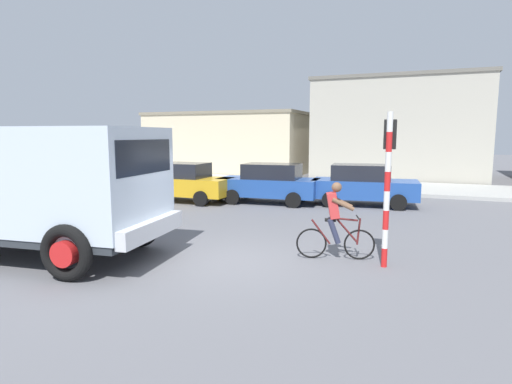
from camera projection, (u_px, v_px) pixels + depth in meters
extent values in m
plane|color=slate|center=(228.00, 262.00, 9.13)|extent=(120.00, 120.00, 0.00)
cube|color=#ADADA8|center=(345.00, 186.00, 22.17)|extent=(80.00, 5.00, 0.16)
cube|color=silver|center=(41.00, 178.00, 9.30)|extent=(5.47, 3.12, 2.20)
cube|color=#2D3338|center=(45.00, 230.00, 9.46)|extent=(5.36, 3.06, 0.16)
cube|color=silver|center=(152.00, 229.00, 8.74)|extent=(0.53, 2.39, 0.36)
cube|color=black|center=(143.00, 157.00, 8.58)|extent=(0.38, 2.12, 0.70)
torus|color=black|center=(139.00, 225.00, 10.28)|extent=(1.12, 0.37, 1.10)
cylinder|color=red|center=(139.00, 225.00, 10.28)|extent=(0.53, 0.36, 0.50)
torus|color=black|center=(66.00, 253.00, 7.83)|extent=(1.12, 0.37, 1.10)
cylinder|color=red|center=(66.00, 253.00, 7.83)|extent=(0.53, 0.36, 0.50)
torus|color=black|center=(30.00, 218.00, 11.11)|extent=(1.12, 0.37, 1.10)
cylinder|color=red|center=(30.00, 218.00, 11.11)|extent=(0.53, 0.36, 0.50)
torus|color=black|center=(359.00, 245.00, 9.24)|extent=(0.66, 0.23, 0.68)
torus|color=black|center=(311.00, 243.00, 9.35)|extent=(0.66, 0.23, 0.68)
cylinder|color=#591E1E|center=(344.00, 219.00, 9.20)|extent=(0.59, 0.21, 0.09)
cylinder|color=#591E1E|center=(347.00, 230.00, 9.23)|extent=(0.50, 0.18, 0.57)
cylinder|color=#591E1E|center=(321.00, 232.00, 9.29)|extent=(0.44, 0.16, 0.57)
cylinder|color=#591E1E|center=(359.00, 231.00, 9.20)|extent=(0.10, 0.07, 0.59)
cylinder|color=black|center=(358.00, 217.00, 9.16)|extent=(0.17, 0.49, 0.03)
cube|color=black|center=(330.00, 220.00, 9.24)|extent=(0.26, 0.18, 0.06)
cube|color=#D13838|center=(333.00, 205.00, 9.19)|extent=(0.37, 0.39, 0.59)
sphere|color=brown|center=(337.00, 187.00, 9.12)|extent=(0.22, 0.22, 0.22)
cylinder|color=#2D334C|center=(333.00, 229.00, 9.36)|extent=(0.33, 0.20, 0.57)
cylinder|color=brown|center=(342.00, 202.00, 9.32)|extent=(0.50, 0.22, 0.29)
cylinder|color=#2D334C|center=(334.00, 231.00, 9.16)|extent=(0.33, 0.20, 0.57)
cylinder|color=brown|center=(343.00, 204.00, 9.00)|extent=(0.50, 0.22, 0.29)
cylinder|color=red|center=(384.00, 257.00, 8.75)|extent=(0.12, 0.12, 0.40)
cylinder|color=white|center=(385.00, 239.00, 8.70)|extent=(0.12, 0.12, 0.40)
cylinder|color=red|center=(386.00, 220.00, 8.64)|extent=(0.12, 0.12, 0.40)
cylinder|color=white|center=(387.00, 201.00, 8.59)|extent=(0.12, 0.12, 0.40)
cylinder|color=red|center=(387.00, 181.00, 8.54)|extent=(0.12, 0.12, 0.40)
cylinder|color=white|center=(388.00, 162.00, 8.48)|extent=(0.12, 0.12, 0.40)
cylinder|color=red|center=(389.00, 142.00, 8.43)|extent=(0.12, 0.12, 0.40)
cylinder|color=white|center=(390.00, 122.00, 8.37)|extent=(0.12, 0.12, 0.40)
cube|color=black|center=(390.00, 134.00, 8.57)|extent=(0.24, 0.20, 0.60)
sphere|color=red|center=(391.00, 134.00, 8.68)|extent=(0.14, 0.14, 0.14)
cube|color=#234C9E|center=(268.00, 187.00, 16.99)|extent=(4.11, 1.98, 0.70)
cube|color=black|center=(272.00, 171.00, 16.85)|extent=(2.30, 1.60, 0.60)
cylinder|color=black|center=(232.00, 197.00, 16.61)|extent=(0.61, 0.22, 0.60)
cylinder|color=black|center=(246.00, 192.00, 18.21)|extent=(0.61, 0.22, 0.60)
cylinder|color=black|center=(293.00, 200.00, 15.85)|extent=(0.61, 0.22, 0.60)
cylinder|color=black|center=(303.00, 194.00, 17.46)|extent=(0.61, 0.22, 0.60)
cube|color=#234C9E|center=(364.00, 189.00, 16.39)|extent=(4.16, 2.12, 0.70)
cube|color=black|center=(361.00, 172.00, 16.34)|extent=(2.34, 1.67, 0.60)
cylinder|color=black|center=(396.00, 196.00, 16.91)|extent=(0.62, 0.24, 0.60)
cylinder|color=black|center=(398.00, 202.00, 15.29)|extent=(0.62, 0.24, 0.60)
cylinder|color=black|center=(334.00, 194.00, 17.58)|extent=(0.62, 0.24, 0.60)
cylinder|color=black|center=(330.00, 200.00, 15.96)|extent=(0.62, 0.24, 0.60)
cube|color=gold|center=(184.00, 186.00, 17.37)|extent=(4.04, 1.79, 0.70)
cube|color=black|center=(180.00, 170.00, 17.33)|extent=(2.23, 1.50, 0.60)
cylinder|color=black|center=(220.00, 193.00, 17.77)|extent=(0.60, 0.19, 0.60)
cylinder|color=black|center=(201.00, 199.00, 16.19)|extent=(0.60, 0.19, 0.60)
cylinder|color=black|center=(170.00, 190.00, 18.64)|extent=(0.60, 0.19, 0.60)
cylinder|color=black|center=(147.00, 195.00, 17.06)|extent=(0.60, 0.19, 0.60)
cube|color=beige|center=(234.00, 144.00, 31.15)|extent=(11.02, 7.34, 4.12)
cube|color=gray|center=(233.00, 115.00, 30.86)|extent=(11.24, 7.49, 0.20)
cube|color=#B2AD9E|center=(399.00, 131.00, 26.89)|extent=(9.86, 7.65, 5.97)
cube|color=slate|center=(402.00, 82.00, 26.48)|extent=(10.05, 7.80, 0.20)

